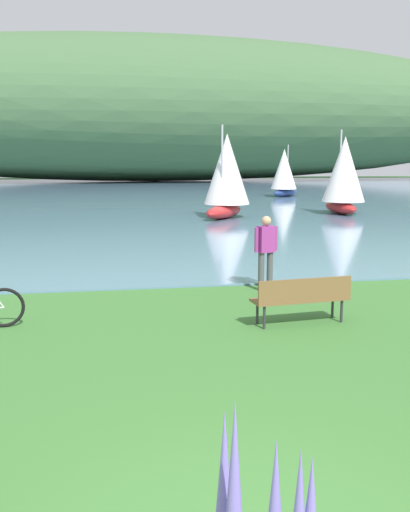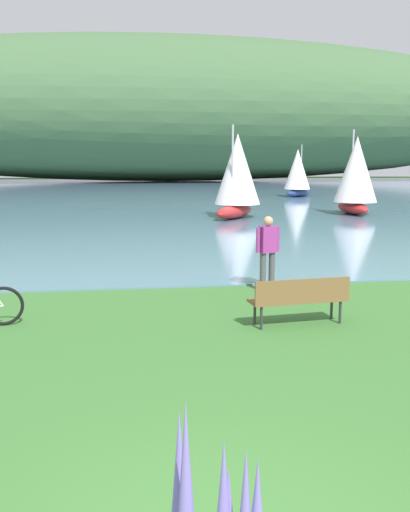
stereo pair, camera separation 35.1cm
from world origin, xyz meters
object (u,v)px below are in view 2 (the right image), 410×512
Objects in this scene: sailboat_mid_bay at (298,172)px; person_at_shoreline at (268,248)px; sailboat_nearest_to_shore at (237,175)px; park_bench_near_camera at (300,297)px; sailboat_toward_hillside at (356,175)px.

person_at_shoreline is at bearing -108.23° from sailboat_mid_bay.
person_at_shoreline is 0.37× the size of sailboat_nearest_to_shore.
park_bench_near_camera is 0.39× the size of sailboat_nearest_to_shore.
sailboat_nearest_to_shore is at bearing 82.26° from park_bench_near_camera.
person_at_shoreline is 0.41× the size of sailboat_mid_bay.
sailboat_nearest_to_shore is at bearing -116.90° from sailboat_mid_bay.
sailboat_nearest_to_shore is at bearing -172.81° from sailboat_toward_hillside.
park_bench_near_camera is 0.40× the size of sailboat_toward_hillside.
person_at_shoreline is 0.37× the size of sailboat_toward_hillside.
sailboat_mid_bay is 15.37m from sailboat_toward_hillside.
sailboat_toward_hillside is at bearing -95.46° from sailboat_mid_bay.
sailboat_nearest_to_shore is 18.10m from sailboat_mid_bay.
sailboat_nearest_to_shore reaches higher than sailboat_toward_hillside.
sailboat_mid_bay reaches higher than person_at_shoreline.
park_bench_near_camera is 36.88m from sailboat_mid_bay.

